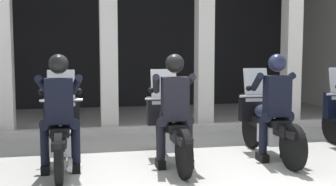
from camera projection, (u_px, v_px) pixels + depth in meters
ground_plane at (142, 128)px, 8.93m from camera, size 80.00×80.00×0.00m
station_building at (142, 28)px, 10.96m from camera, size 11.36×4.30×3.54m
kerb_strip at (162, 129)px, 8.58m from camera, size 10.86×0.24×0.12m
motorcycle_left at (61, 132)px, 5.91m from camera, size 0.62×2.04×1.35m
police_officer_left at (59, 103)px, 5.59m from camera, size 0.63×0.61×1.58m
motorcycle_center at (170, 128)px, 6.17m from camera, size 0.62×2.04×1.35m
police_officer_center at (174, 101)px, 5.85m from camera, size 0.63×0.61×1.58m
motorcycle_right at (267, 124)px, 6.54m from camera, size 0.62×2.04×1.35m
police_officer_right at (276, 98)px, 6.22m from camera, size 0.63×0.61×1.58m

